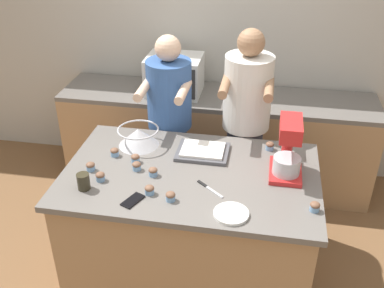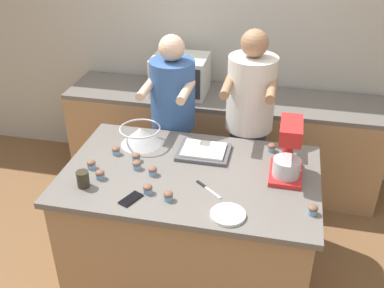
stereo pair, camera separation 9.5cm
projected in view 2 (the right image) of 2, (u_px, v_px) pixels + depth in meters
The scene contains 24 objects.
ground_plane at pixel (191, 276), 3.32m from camera, with size 16.00×16.00×0.00m, color brown.
back_wall at pixel (230, 33), 4.02m from camera, with size 10.00×0.06×2.70m.
island_counter at pixel (190, 228), 3.08m from camera, with size 1.62×1.01×0.93m.
back_counter at pixel (221, 139), 4.19m from camera, with size 2.80×0.60×0.89m.
person_left at pixel (173, 130), 3.53m from camera, with size 0.35×0.51×1.60m.
person_right at pixel (248, 134), 3.40m from camera, with size 0.36×0.52×1.67m.
stand_mixer at pixel (288, 153), 2.73m from camera, with size 0.20×0.30×0.38m.
mixing_bowl at pixel (140, 135), 3.13m from camera, with size 0.29×0.29×0.13m.
baking_tray at pixel (204, 151), 3.04m from camera, with size 0.35×0.28×0.04m.
microwave_oven at pixel (180, 75), 3.95m from camera, with size 0.48×0.39×0.33m.
cell_phone at pixel (131, 199), 2.60m from camera, with size 0.12×0.16×0.01m.
drinking_glass at pixel (83, 179), 2.70m from camera, with size 0.08×0.08×0.10m.
small_plate at pixel (228, 215), 2.47m from camera, with size 0.20×0.20×0.02m.
knife at pixel (207, 188), 2.70m from camera, with size 0.18×0.15×0.01m.
cupcake_0 at pixel (116, 150), 3.03m from camera, with size 0.06×0.06×0.06m.
cupcake_1 at pixel (137, 165), 2.87m from camera, with size 0.06×0.06×0.06m.
cupcake_2 at pixel (153, 171), 2.81m from camera, with size 0.06×0.06×0.06m.
cupcake_3 at pixel (100, 174), 2.78m from camera, with size 0.06×0.06×0.06m.
cupcake_4 at pixel (136, 157), 2.95m from camera, with size 0.06×0.06×0.06m.
cupcake_5 at pixel (148, 189), 2.65m from camera, with size 0.06×0.06×0.06m.
cupcake_6 at pixel (272, 147), 3.06m from camera, with size 0.06×0.06×0.06m.
cupcake_7 at pixel (91, 164), 2.88m from camera, with size 0.06×0.06×0.06m.
cupcake_8 at pixel (168, 196), 2.59m from camera, with size 0.06×0.06×0.06m.
cupcake_9 at pixel (313, 210), 2.48m from camera, with size 0.06×0.06×0.06m.
Camera 2 is at (0.52, -2.31, 2.52)m, focal length 42.00 mm.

